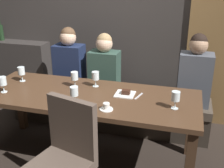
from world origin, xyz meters
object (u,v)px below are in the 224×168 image
at_px(chair_near_side, 65,153).
at_px(diner_far_end, 195,72).
at_px(diner_bearded, 104,66).
at_px(wine_glass_far_left, 3,81).
at_px(banquette_bench, 108,109).
at_px(dining_table, 88,102).
at_px(dessert_plate, 125,93).
at_px(fork_on_table, 139,96).
at_px(wine_glass_far_right, 75,77).
at_px(wine_glass_near_left, 176,97).
at_px(diner_redhead, 69,61).
at_px(wine_glass_end_right, 21,71).
at_px(wine_bottle_dark_red, 1,32).
at_px(wine_glass_near_right, 74,92).
at_px(espresso_cup, 106,107).
at_px(wine_glass_end_left, 95,76).

distance_m(chair_near_side, diner_far_end, 1.73).
bearing_deg(diner_bearded, wine_glass_far_left, -131.61).
bearing_deg(wine_glass_far_left, banquette_bench, 46.21).
bearing_deg(banquette_bench, dining_table, -90.00).
height_order(banquette_bench, dessert_plate, dessert_plate).
height_order(wine_glass_far_left, fork_on_table, wine_glass_far_left).
height_order(dining_table, wine_glass_far_right, wine_glass_far_right).
distance_m(dining_table, wine_glass_near_left, 0.88).
relative_size(diner_far_end, wine_glass_far_right, 5.01).
relative_size(diner_redhead, wine_glass_end_right, 4.94).
xyz_separation_m(dining_table, wine_glass_far_right, (-0.20, 0.16, 0.20)).
bearing_deg(diner_far_end, wine_glass_end_right, -163.79).
height_order(diner_far_end, wine_bottle_dark_red, wine_bottle_dark_red).
xyz_separation_m(banquette_bench, chair_near_side, (0.07, -1.42, 0.33)).
height_order(dining_table, wine_glass_near_left, wine_glass_near_left).
xyz_separation_m(wine_glass_near_right, fork_on_table, (0.54, 0.31, -0.11)).
xyz_separation_m(diner_redhead, fork_on_table, (1.00, -0.62, -0.09)).
bearing_deg(espresso_cup, wine_glass_far_left, 175.08).
xyz_separation_m(wine_bottle_dark_red, wine_glass_far_right, (1.51, -0.90, -0.22)).
bearing_deg(diner_far_end, diner_redhead, 179.51).
relative_size(dining_table, diner_far_end, 2.68).
distance_m(wine_glass_far_left, wine_glass_far_right, 0.72).
distance_m(diner_far_end, wine_bottle_dark_red, 2.77).
bearing_deg(dining_table, diner_redhead, 125.43).
distance_m(diner_bearded, wine_glass_near_right, 0.94).
height_order(chair_near_side, wine_glass_near_left, chair_near_side).
bearing_deg(dessert_plate, wine_glass_far_left, -167.47).
relative_size(banquette_bench, wine_glass_end_left, 15.24).
xyz_separation_m(diner_redhead, wine_glass_near_right, (0.46, -0.93, 0.02)).
bearing_deg(diner_far_end, wine_glass_far_left, -155.08).
xyz_separation_m(diner_bearded, wine_glass_end_left, (0.05, -0.49, 0.04)).
distance_m(wine_glass_near_right, wine_glass_end_right, 0.87).
relative_size(diner_far_end, espresso_cup, 6.84).
relative_size(chair_near_side, wine_glass_far_right, 5.98).
distance_m(wine_glass_near_right, dessert_plate, 0.53).
xyz_separation_m(banquette_bench, dessert_plate, (0.36, -0.61, 0.53)).
xyz_separation_m(wine_glass_near_left, wine_glass_far_right, (-1.06, 0.24, -0.00)).
relative_size(wine_glass_near_left, dessert_plate, 0.86).
height_order(banquette_bench, diner_far_end, diner_far_end).
height_order(banquette_bench, chair_near_side, chair_near_side).
relative_size(dining_table, wine_glass_near_left, 13.41).
xyz_separation_m(wine_glass_near_left, fork_on_table, (-0.36, 0.17, -0.11)).
bearing_deg(wine_glass_far_right, diner_far_end, 23.56).
bearing_deg(wine_bottle_dark_red, fork_on_table, -23.67).
distance_m(diner_bearded, espresso_cup, 1.04).
height_order(diner_redhead, wine_bottle_dark_red, wine_bottle_dark_red).
xyz_separation_m(wine_glass_near_right, wine_glass_far_right, (-0.16, 0.38, -0.00)).
height_order(dining_table, wine_glass_end_right, wine_glass_end_right).
height_order(wine_glass_near_right, wine_glass_far_right, same).
height_order(wine_glass_far_left, wine_glass_far_right, same).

